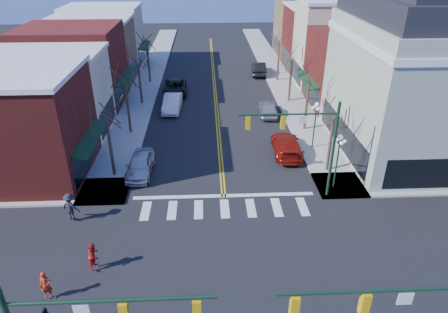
{
  "coord_description": "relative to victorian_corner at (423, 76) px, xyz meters",
  "views": [
    {
      "loc": [
        -1.12,
        -16.25,
        16.03
      ],
      "look_at": [
        0.06,
        8.58,
        2.8
      ],
      "focal_mm": 32.0,
      "sensor_mm": 36.0,
      "label": 1
    }
  ],
  "objects": [
    {
      "name": "tree_right_a",
      "position": [
        -8.1,
        -3.5,
        -4.35
      ],
      "size": [
        0.24,
        0.24,
        4.62
      ],
      "primitive_type": "cylinder",
      "color": "#382B21",
      "rests_on": "ground"
    },
    {
      "name": "tree_left_c",
      "position": [
        -24.9,
        12.5,
        -4.38
      ],
      "size": [
        0.24,
        0.24,
        4.55
      ],
      "primitive_type": "cylinder",
      "color": "#382B21",
      "rests_on": "ground"
    },
    {
      "name": "pedestrian_dark_b",
      "position": [
        -26.5,
        -9.15,
        -5.55
      ],
      "size": [
        1.41,
        1.11,
        1.91
      ],
      "primitive_type": "imported",
      "rotation": [
        0.0,
        0.0,
        2.77
      ],
      "color": "black",
      "rests_on": "sidewalk_left"
    },
    {
      "name": "car_right_far",
      "position": [
        -10.23,
        23.53,
        -5.8
      ],
      "size": [
        2.17,
        5.33,
        1.72
      ],
      "primitive_type": "imported",
      "rotation": [
        0.0,
        0.0,
        3.07
      ],
      "color": "black",
      "rests_on": "ground"
    },
    {
      "name": "victorian_corner",
      "position": [
        0.0,
        0.0,
        0.0
      ],
      "size": [
        12.25,
        14.25,
        13.3
      ],
      "color": "#A1AC95",
      "rests_on": "ground"
    },
    {
      "name": "bldg_right_tan",
      "position": [
        -1.0,
        34.5,
        -2.16
      ],
      "size": [
        10.0,
        8.0,
        9.0
      ],
      "primitive_type": "cube",
      "color": "#9E8057",
      "rests_on": "ground"
    },
    {
      "name": "lamppost_corner",
      "position": [
        -8.3,
        -6.0,
        -3.7
      ],
      "size": [
        0.36,
        0.36,
        4.33
      ],
      "color": "#14331E",
      "rests_on": "ground"
    },
    {
      "name": "tree_left_d",
      "position": [
        -24.9,
        20.5,
        -4.21
      ],
      "size": [
        0.24,
        0.24,
        4.9
      ],
      "primitive_type": "cylinder",
      "color": "#382B21",
      "rests_on": "ground"
    },
    {
      "name": "bldg_left_brick_b",
      "position": [
        -32.0,
        13.0,
        -2.41
      ],
      "size": [
        10.0,
        9.0,
        8.5
      ],
      "primitive_type": "cube",
      "color": "maroon",
      "rests_on": "ground"
    },
    {
      "name": "traffic_mast_far_right",
      "position": [
        -10.95,
        -7.1,
        -1.95
      ],
      "size": [
        6.6,
        0.28,
        7.2
      ],
      "color": "#14331E",
      "rests_on": "ground"
    },
    {
      "name": "bldg_right_brick_b",
      "position": [
        -1.0,
        26.5,
        -2.41
      ],
      "size": [
        10.0,
        8.0,
        8.5
      ],
      "primitive_type": "cube",
      "color": "maroon",
      "rests_on": "ground"
    },
    {
      "name": "tree_right_b",
      "position": [
        -8.1,
        4.5,
        -4.07
      ],
      "size": [
        0.24,
        0.24,
        5.18
      ],
      "primitive_type": "cylinder",
      "color": "#382B21",
      "rests_on": "ground"
    },
    {
      "name": "tree_right_d",
      "position": [
        -8.1,
        20.5,
        -4.17
      ],
      "size": [
        0.24,
        0.24,
        4.97
      ],
      "primitive_type": "cylinder",
      "color": "#382B21",
      "rests_on": "ground"
    },
    {
      "name": "ground",
      "position": [
        -16.5,
        -14.5,
        -6.66
      ],
      "size": [
        160.0,
        160.0,
        0.0
      ],
      "primitive_type": "plane",
      "color": "black",
      "rests_on": "ground"
    },
    {
      "name": "bldg_right_stucco",
      "position": [
        -1.0,
        19.0,
        -1.66
      ],
      "size": [
        10.0,
        7.0,
        10.0
      ],
      "primitive_type": "cube",
      "color": "beige",
      "rests_on": "ground"
    },
    {
      "name": "bldg_left_brick_a",
      "position": [
        -32.0,
        -2.75,
        -2.66
      ],
      "size": [
        10.0,
        8.5,
        8.0
      ],
      "primitive_type": "cube",
      "color": "maroon",
      "rests_on": "ground"
    },
    {
      "name": "car_left_far",
      "position": [
        -21.3,
        15.79,
        -5.86
      ],
      "size": [
        2.81,
        5.79,
        1.59
      ],
      "primitive_type": "imported",
      "rotation": [
        0.0,
        0.0,
        0.03
      ],
      "color": "black",
      "rests_on": "ground"
    },
    {
      "name": "tree_left_b",
      "position": [
        -24.9,
        4.5,
        -4.14
      ],
      "size": [
        0.24,
        0.24,
        5.04
      ],
      "primitive_type": "cylinder",
      "color": "#382B21",
      "rests_on": "ground"
    },
    {
      "name": "bldg_left_stucco_a",
      "position": [
        -32.0,
        5.0,
        -2.91
      ],
      "size": [
        10.0,
        7.0,
        7.5
      ],
      "primitive_type": "cube",
      "color": "beige",
      "rests_on": "ground"
    },
    {
      "name": "tree_right_c",
      "position": [
        -8.1,
        12.5,
        -4.24
      ],
      "size": [
        0.24,
        0.24,
        4.83
      ],
      "primitive_type": "cylinder",
      "color": "#382B21",
      "rests_on": "ground"
    },
    {
      "name": "sidewalk_left",
      "position": [
        -25.25,
        5.5,
        -6.58
      ],
      "size": [
        3.5,
        70.0,
        0.15
      ],
      "primitive_type": "cube",
      "color": "#9E9B93",
      "rests_on": "ground"
    },
    {
      "name": "lamppost_midblock",
      "position": [
        -8.3,
        0.5,
        -3.7
      ],
      "size": [
        0.36,
        0.36,
        4.33
      ],
      "color": "#14331E",
      "rests_on": "ground"
    },
    {
      "name": "pedestrian_red_a",
      "position": [
        -25.86,
        -15.74,
        -5.71
      ],
      "size": [
        0.62,
        0.44,
        1.59
      ],
      "primitive_type": "imported",
      "rotation": [
        0.0,
        0.0,
        0.11
      ],
      "color": "#AC2A12",
      "rests_on": "sidewalk_left"
    },
    {
      "name": "car_right_mid",
      "position": [
        -11.08,
        8.55,
        -5.87
      ],
      "size": [
        2.15,
        4.71,
        1.56
      ],
      "primitive_type": "imported",
      "rotation": [
        0.0,
        0.0,
        3.07
      ],
      "color": "#B4B3B8",
      "rests_on": "ground"
    },
    {
      "name": "bldg_right_brick_a",
      "position": [
        -1.0,
        11.25,
        -2.66
      ],
      "size": [
        10.0,
        8.5,
        8.0
      ],
      "primitive_type": "cube",
      "color": "maroon",
      "rests_on": "ground"
    },
    {
      "name": "pedestrian_red_b",
      "position": [
        -23.95,
        -13.69,
        -5.69
      ],
      "size": [
        0.8,
        0.93,
        1.63
      ],
      "primitive_type": "imported",
      "rotation": [
        0.0,
        0.0,
        1.31
      ],
      "color": "red",
      "rests_on": "sidewalk_left"
    },
    {
      "name": "car_left_near",
      "position": [
        -22.9,
        -3.21,
        -5.86
      ],
      "size": [
        2.03,
        4.75,
        1.6
      ],
      "primitive_type": "imported",
      "rotation": [
        0.0,
        0.0,
        -0.03
      ],
      "color": "silver",
      "rests_on": "ground"
    },
    {
      "name": "car_left_mid",
      "position": [
        -21.3,
        10.35,
        -5.82
      ],
      "size": [
        1.99,
        5.14,
        1.67
      ],
      "primitive_type": "imported",
      "rotation": [
        0.0,
        0.0,
        -0.04
      ],
      "color": "white",
      "rests_on": "ground"
    },
    {
      "name": "bldg_left_tan",
      "position": [
        -32.0,
        21.25,
        -2.76
      ],
      "size": [
        10.0,
        7.5,
        7.8
      ],
      "primitive_type": "cube",
      "color": "#9E8057",
      "rests_on": "ground"
    },
    {
      "name": "tree_left_a",
      "position": [
        -24.9,
        -3.5,
        -4.28
      ],
      "size": [
        0.24,
        0.24,
        4.76
      ],
      "primitive_type": "cylinder",
      "color": "#382B21",
      "rests_on": "ground"
    },
    {
      "name": "car_right_near",
      "position": [
        -10.78,
        -0.32,
        -5.84
      ],
      "size": [
        2.53,
        5.7,
        1.63
      ],
      "primitive_type": "imported",
      "rotation": [
        0.0,
        0.0,
        3.1
      ],
      "color": "maroon",
      "rests_on": "ground"
    },
    {
      "name": "sidewalk_right",
      "position": [
        -7.75,
        5.5,
        -6.58
      ],
      "size": [
        3.5,
        70.0,
        0.15
      ],
      "primitive_type": "cube",
      "color": "#9E9B93",
      "rests_on": "ground"
    },
    {
      "name": "bldg_left_stucco_b",
      "position": [
        -32.0,
        29.0,
        -2.56
      ],
      "size": [
        10.0,
        8.0,
        8.2
      ],
      "primitive_type": "cube",
      "color": "beige",
      "rests_on": "ground"
    }
  ]
}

